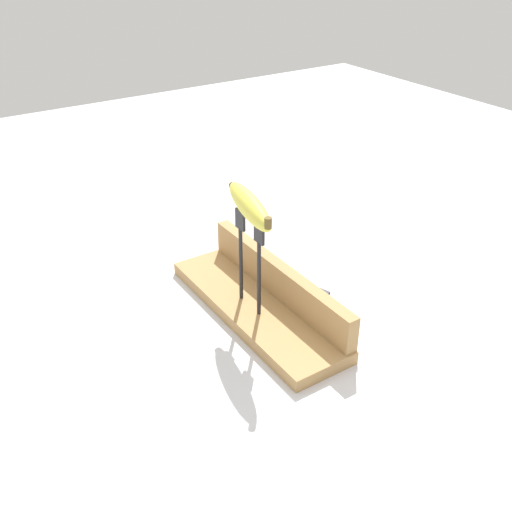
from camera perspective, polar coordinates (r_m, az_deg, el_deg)
name	(u,v)px	position (r m, az deg, el deg)	size (l,w,h in m)	color
ground_plane	(256,314)	(1.10, 0.00, -5.60)	(3.00, 3.00, 0.00)	silver
wooden_board	(256,308)	(1.09, 0.00, -5.09)	(0.42, 0.13, 0.02)	#A87F4C
board_backstop	(279,279)	(1.09, 2.26, -2.28)	(0.41, 0.02, 0.07)	#A87F4C
fork_stand_center	(250,254)	(1.02, -0.62, 0.19)	(0.08, 0.01, 0.18)	black
banana_raised_center	(249,206)	(0.97, -0.65, 4.90)	(0.19, 0.07, 0.04)	#DBD147
fork_fallen_near	(298,283)	(1.18, 4.08, -2.63)	(0.18, 0.08, 0.01)	black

